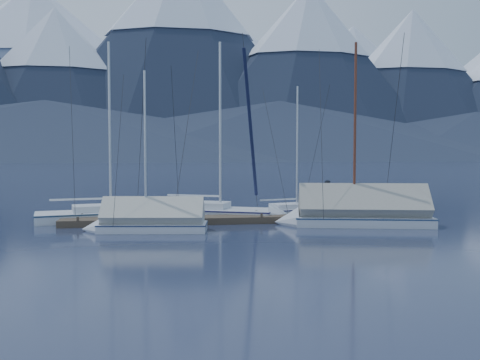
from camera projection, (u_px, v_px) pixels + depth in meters
name	position (u px, v px, depth m)	size (l,w,h in m)	color
ground	(247.00, 228.00, 24.32)	(1000.00, 1000.00, 0.00)	#171E34
mountain_range	(170.00, 81.00, 387.28)	(877.00, 584.00, 150.50)	#475675
dock	(240.00, 220.00, 26.28)	(18.00, 1.50, 0.54)	#382D23
mooring_posts	(230.00, 216.00, 26.19)	(15.12, 1.52, 0.35)	#382D23
sailboat_open_left	(121.00, 216.00, 27.38)	(8.14, 3.87, 10.39)	silver
sailboat_open_mid	(230.00, 215.00, 28.05)	(8.26, 5.30, 10.62)	silver
sailboat_open_right	(303.00, 212.00, 29.87)	(6.44, 3.40, 8.20)	silver
sailboat_covered_near	(351.00, 215.00, 25.26)	(8.03, 4.01, 10.01)	silver
sailboat_covered_far	(143.00, 223.00, 23.25)	(5.93, 2.68, 8.04)	silver
person	(328.00, 197.00, 27.00)	(0.66, 0.43, 1.81)	black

